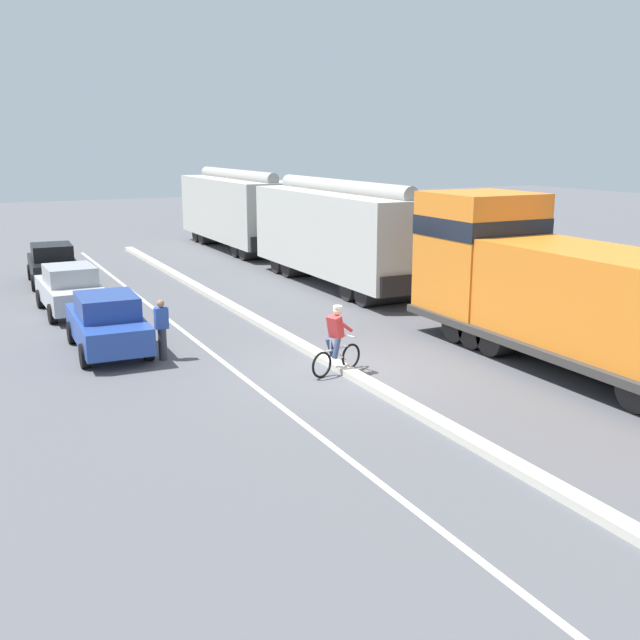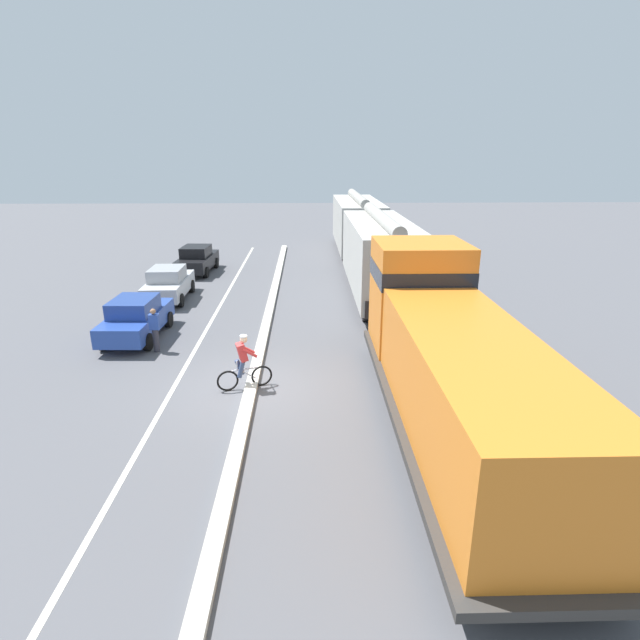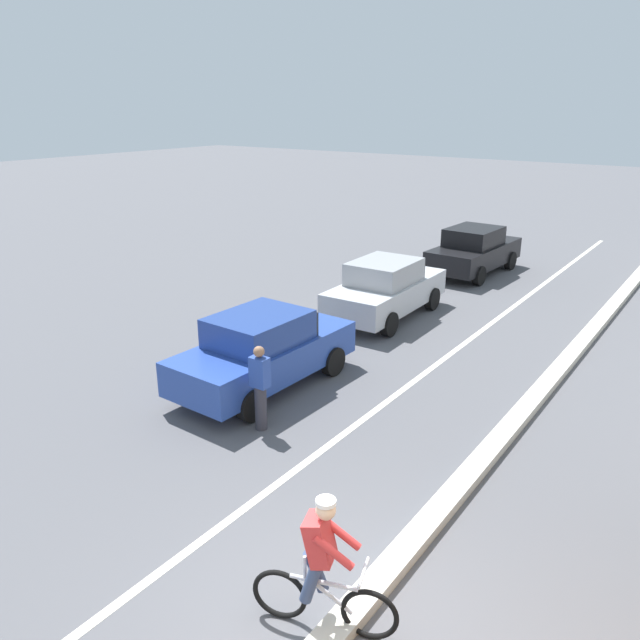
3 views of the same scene
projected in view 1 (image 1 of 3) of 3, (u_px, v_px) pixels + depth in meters
The scene contains 11 objects.
ground_plane at pixel (343, 372), 18.73m from camera, with size 120.00×120.00×0.00m, color #56565B.
median_curb at pixel (254, 319), 23.93m from camera, with size 0.36×36.00×0.16m, color beige.
lane_stripe at pixel (181, 329), 22.90m from camera, with size 0.14×36.00×0.01m, color silver.
locomotive at pixel (568, 297), 18.79m from camera, with size 3.10×11.61×4.20m.
hopper_car_lead at pixel (341, 234), 29.31m from camera, with size 2.90×10.60×4.18m.
hopper_car_middle at pixel (237, 210), 39.40m from camera, with size 2.90×10.60×4.18m.
parked_car_blue at pixel (107, 323), 20.31m from camera, with size 1.93×4.25×1.62m.
parked_car_silver at pixel (70, 289), 24.92m from camera, with size 1.91×4.24×1.62m.
parked_car_black at pixel (53, 264), 30.06m from camera, with size 1.99×4.28×1.62m.
cyclist at pixel (336, 342), 18.40m from camera, with size 1.64×0.68×1.71m.
pedestrian_by_cars at pixel (162, 329), 19.55m from camera, with size 0.34×0.22×1.62m.
Camera 1 is at (-8.50, -15.77, 5.63)m, focal length 42.00 mm.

